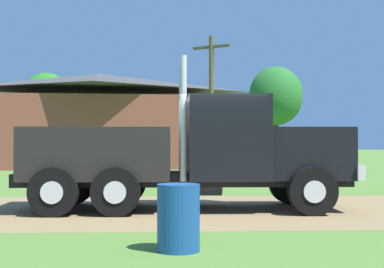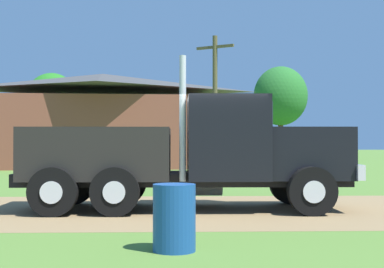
% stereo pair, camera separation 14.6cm
% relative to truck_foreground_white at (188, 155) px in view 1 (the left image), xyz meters
% --- Properties ---
extents(ground_plane, '(200.00, 200.00, 0.00)m').
position_rel_truck_foreground_white_xyz_m(ground_plane, '(0.36, -0.05, -1.22)').
color(ground_plane, '#577F31').
extents(dirt_track, '(120.00, 6.11, 0.01)m').
position_rel_truck_foreground_white_xyz_m(dirt_track, '(0.36, -0.05, -1.22)').
color(dirt_track, '#93764D').
rests_on(dirt_track, ground_plane).
extents(truck_foreground_white, '(7.41, 2.63, 3.31)m').
position_rel_truck_foreground_white_xyz_m(truck_foreground_white, '(0.00, 0.00, 0.00)').
color(truck_foreground_white, black).
rests_on(truck_foreground_white, ground_plane).
extents(steel_barrel, '(0.59, 0.59, 0.92)m').
position_rel_truck_foreground_white_xyz_m(steel_barrel, '(-0.31, -4.72, -0.76)').
color(steel_barrel, '#19478C').
rests_on(steel_barrel, ground_plane).
extents(shed_building, '(14.04, 8.53, 5.69)m').
position_rel_truck_foreground_white_xyz_m(shed_building, '(-4.62, 21.40, 1.52)').
color(shed_building, brown).
rests_on(shed_building, ground_plane).
extents(utility_pole_far, '(1.94, 1.28, 7.22)m').
position_rel_truck_foreground_white_xyz_m(utility_pole_far, '(1.92, 17.12, 2.63)').
color(utility_pole_far, brown).
rests_on(utility_pole_far, ground_plane).
extents(tree_left, '(5.07, 5.07, 8.09)m').
position_rel_truck_foreground_white_xyz_m(tree_left, '(-11.83, 40.39, 4.06)').
color(tree_left, '#513823').
rests_on(tree_left, ground_plane).
extents(tree_mid, '(3.51, 3.51, 6.34)m').
position_rel_truck_foreground_white_xyz_m(tree_mid, '(1.93, 38.06, 3.16)').
color(tree_mid, '#513823').
rests_on(tree_mid, ground_plane).
extents(tree_right, '(4.53, 4.53, 7.91)m').
position_rel_truck_foreground_white_xyz_m(tree_right, '(8.73, 33.87, 4.18)').
color(tree_right, '#513823').
rests_on(tree_right, ground_plane).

